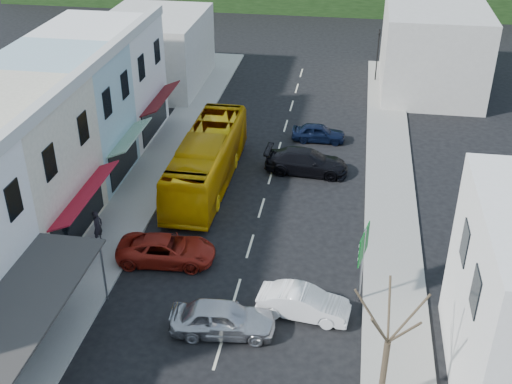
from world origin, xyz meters
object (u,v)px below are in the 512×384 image
(car_red, at_px, (167,250))
(street_tree, at_px, (388,342))
(bus, at_px, (207,161))
(car_white, at_px, (304,303))
(direction_sign, at_px, (362,266))
(pedestrian_left, at_px, (98,228))
(traffic_signal, at_px, (377,56))
(car_silver, at_px, (223,320))

(car_red, relative_size, street_tree, 0.71)
(bus, relative_size, car_white, 2.64)
(bus, height_order, direction_sign, direction_sign)
(pedestrian_left, distance_m, traffic_signal, 31.47)
(pedestrian_left, bearing_deg, car_red, -92.36)
(street_tree, bearing_deg, car_white, 125.50)
(car_red, xyz_separation_m, direction_sign, (9.79, -1.68, 1.32))
(car_white, height_order, street_tree, street_tree)
(car_white, xyz_separation_m, street_tree, (3.42, -4.79, 2.54))
(bus, distance_m, traffic_signal, 22.91)
(direction_sign, height_order, traffic_signal, traffic_signal)
(traffic_signal, bearing_deg, street_tree, 99.05)
(bus, relative_size, pedestrian_left, 6.82)
(pedestrian_left, bearing_deg, car_white, -98.55)
(bus, height_order, pedestrian_left, bus)
(car_silver, height_order, traffic_signal, traffic_signal)
(car_silver, xyz_separation_m, street_tree, (6.80, -3.09, 2.54))
(bus, xyz_separation_m, traffic_signal, (10.37, 20.41, 0.76))
(car_silver, xyz_separation_m, pedestrian_left, (-7.93, 5.76, 0.30))
(car_silver, relative_size, traffic_signal, 0.95)
(car_white, relative_size, street_tree, 0.68)
(pedestrian_left, relative_size, street_tree, 0.26)
(car_silver, height_order, street_tree, street_tree)
(bus, bearing_deg, direction_sign, -46.13)
(car_red, bearing_deg, street_tree, -130.78)
(street_tree, height_order, traffic_signal, street_tree)
(direction_sign, height_order, street_tree, street_tree)
(street_tree, distance_m, traffic_signal, 36.71)
(car_white, bearing_deg, traffic_signal, 0.79)
(car_silver, bearing_deg, bus, 10.30)
(direction_sign, bearing_deg, street_tree, -69.02)
(bus, bearing_deg, car_silver, -73.96)
(car_silver, distance_m, street_tree, 7.89)
(pedestrian_left, bearing_deg, direction_sign, -89.70)
(car_silver, height_order, pedestrian_left, pedestrian_left)
(car_silver, distance_m, pedestrian_left, 9.81)
(bus, relative_size, traffic_signal, 2.52)
(pedestrian_left, relative_size, direction_sign, 0.42)
(car_silver, height_order, car_red, same)
(bus, bearing_deg, street_tree, -56.80)
(car_red, distance_m, direction_sign, 10.02)
(bus, relative_size, direction_sign, 2.87)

